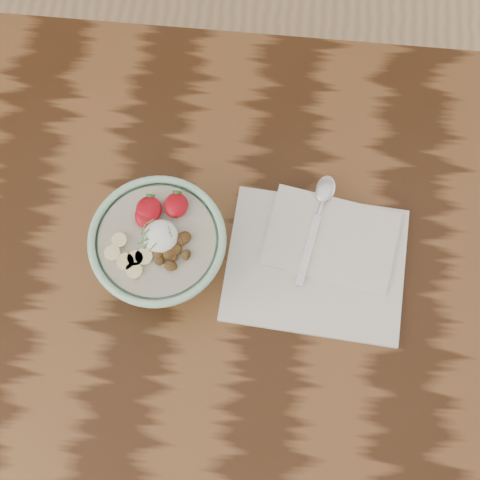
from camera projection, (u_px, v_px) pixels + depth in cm
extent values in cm
cube|color=#311B0C|center=(274.00, 290.00, 103.66)|extent=(160.00, 90.00, 4.00)
cylinder|color=#9ACFAD|center=(165.00, 260.00, 102.44)|extent=(8.55, 8.55, 1.22)
torus|color=#9ACFAD|center=(157.00, 240.00, 92.98)|extent=(19.44, 19.44, 1.12)
cylinder|color=beige|center=(157.00, 241.00, 93.56)|extent=(16.49, 16.49, 1.02)
ellipsoid|color=white|center=(161.00, 236.00, 92.26)|extent=(4.88, 4.88, 2.68)
ellipsoid|color=#9C0712|center=(146.00, 215.00, 93.31)|extent=(3.21, 3.53, 1.77)
cone|color=#286623|center=(147.00, 205.00, 93.48)|extent=(1.40, 1.03, 1.52)
ellipsoid|color=#9C0712|center=(146.00, 216.00, 93.26)|extent=(3.15, 3.47, 1.73)
cone|color=#286623|center=(147.00, 206.00, 93.42)|extent=(1.40, 1.03, 1.52)
ellipsoid|color=#9C0712|center=(149.00, 209.00, 93.44)|extent=(3.66, 4.02, 2.01)
cone|color=#286623|center=(150.00, 198.00, 93.68)|extent=(1.40, 1.03, 1.52)
ellipsoid|color=#9C0712|center=(176.00, 205.00, 93.70)|extent=(3.44, 3.78, 1.89)
cone|color=#286623|center=(177.00, 194.00, 93.91)|extent=(1.40, 1.03, 1.52)
cylinder|color=beige|center=(135.00, 259.00, 91.80)|extent=(2.23, 2.23, 0.70)
cylinder|color=beige|center=(144.00, 257.00, 91.88)|extent=(2.43, 2.43, 0.70)
cylinder|color=beige|center=(134.00, 271.00, 91.25)|extent=(2.35, 2.35, 0.70)
cylinder|color=beige|center=(126.00, 262.00, 91.65)|extent=(2.45, 2.45, 0.70)
cylinder|color=beige|center=(119.00, 240.00, 92.63)|extent=(2.14, 2.14, 0.70)
cylinder|color=beige|center=(112.00, 253.00, 92.04)|extent=(2.25, 2.25, 0.70)
ellipsoid|color=brown|center=(158.00, 253.00, 91.83)|extent=(1.85, 2.00, 0.94)
ellipsoid|color=brown|center=(173.00, 249.00, 92.05)|extent=(2.04, 2.04, 1.00)
ellipsoid|color=brown|center=(169.00, 254.00, 91.80)|extent=(2.56, 2.54, 1.11)
ellipsoid|color=brown|center=(160.00, 261.00, 91.65)|extent=(1.63, 1.68, 0.71)
ellipsoid|color=brown|center=(176.00, 249.00, 92.03)|extent=(2.22, 2.26, 0.86)
ellipsoid|color=brown|center=(174.00, 258.00, 91.78)|extent=(1.30, 1.52, 0.70)
ellipsoid|color=brown|center=(171.00, 266.00, 91.19)|extent=(2.11, 1.61, 1.13)
ellipsoid|color=brown|center=(186.00, 255.00, 91.80)|extent=(1.34, 1.73, 1.19)
ellipsoid|color=brown|center=(184.00, 237.00, 92.47)|extent=(2.60, 2.55, 1.26)
ellipsoid|color=brown|center=(171.00, 254.00, 91.82)|extent=(1.71, 1.46, 0.81)
ellipsoid|color=brown|center=(181.00, 239.00, 92.44)|extent=(1.96, 2.16, 1.37)
cylinder|color=#4C8A3A|center=(144.00, 236.00, 91.13)|extent=(0.31, 1.47, 0.23)
cylinder|color=#4C8A3A|center=(166.00, 234.00, 91.22)|extent=(1.34, 1.06, 0.23)
cylinder|color=#4C8A3A|center=(143.00, 229.00, 91.45)|extent=(0.54, 1.69, 0.24)
cylinder|color=#4C8A3A|center=(167.00, 234.00, 91.26)|extent=(1.12, 0.62, 0.22)
cylinder|color=#4C8A3A|center=(144.00, 240.00, 90.95)|extent=(0.78, 1.11, 0.22)
cylinder|color=#4C8A3A|center=(163.00, 235.00, 91.18)|extent=(1.47, 0.26, 0.23)
cylinder|color=#4C8A3A|center=(153.00, 247.00, 90.66)|extent=(1.05, 1.33, 0.23)
cylinder|color=#4C8A3A|center=(146.00, 232.00, 91.34)|extent=(1.09, 0.98, 0.22)
cylinder|color=#4C8A3A|center=(170.00, 232.00, 91.34)|extent=(0.89, 1.60, 0.24)
cylinder|color=#4C8A3A|center=(150.00, 221.00, 91.82)|extent=(1.04, 0.84, 0.22)
cylinder|color=#4C8A3A|center=(143.00, 241.00, 90.92)|extent=(1.59, 0.95, 0.24)
cylinder|color=#4C8A3A|center=(146.00, 246.00, 90.71)|extent=(0.50, 1.06, 0.22)
cylinder|color=#4C8A3A|center=(157.00, 232.00, 91.31)|extent=(0.54, 1.81, 0.24)
cube|color=silver|center=(315.00, 265.00, 102.32)|extent=(28.22, 23.37, 1.04)
cube|color=silver|center=(331.00, 239.00, 102.78)|extent=(21.64, 16.54, 0.62)
cube|color=silver|center=(309.00, 250.00, 101.69)|extent=(3.39, 11.77, 0.36)
cylinder|color=silver|center=(321.00, 206.00, 103.77)|extent=(1.30, 3.15, 0.72)
ellipsoid|color=silver|center=(326.00, 189.00, 104.55)|extent=(3.99, 5.22, 0.97)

